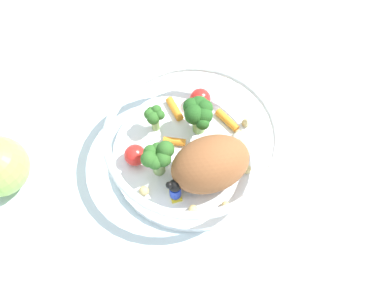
% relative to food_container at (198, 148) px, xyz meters
% --- Properties ---
extents(ground_plane, '(2.40, 2.40, 0.00)m').
position_rel_food_container_xyz_m(ground_plane, '(-0.02, 0.00, -0.03)').
color(ground_plane, silver).
extents(food_container, '(0.21, 0.21, 0.08)m').
position_rel_food_container_xyz_m(food_container, '(0.00, 0.00, 0.00)').
color(food_container, white).
rests_on(food_container, ground_plane).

